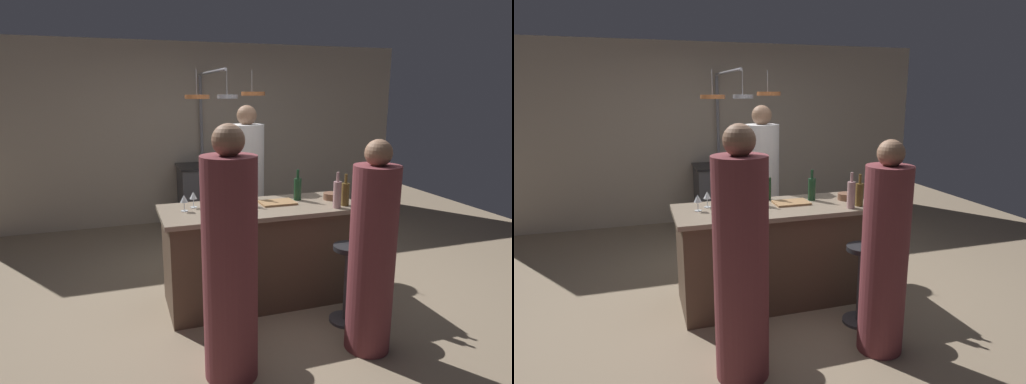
# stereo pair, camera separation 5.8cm
# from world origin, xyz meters

# --- Properties ---
(ground_plane) EXTENTS (9.00, 9.00, 0.00)m
(ground_plane) POSITION_xyz_m (0.00, 0.00, 0.00)
(ground_plane) COLOR gray
(back_wall) EXTENTS (6.40, 0.16, 2.60)m
(back_wall) POSITION_xyz_m (0.00, 2.85, 1.30)
(back_wall) COLOR #BCAD99
(back_wall) RESTS_ON ground_plane
(kitchen_island) EXTENTS (1.80, 0.72, 0.90)m
(kitchen_island) POSITION_xyz_m (0.00, 0.00, 0.45)
(kitchen_island) COLOR brown
(kitchen_island) RESTS_ON ground_plane
(stove_range) EXTENTS (0.80, 0.64, 0.89)m
(stove_range) POSITION_xyz_m (0.00, 2.45, 0.45)
(stove_range) COLOR #47474C
(stove_range) RESTS_ON ground_plane
(chef) EXTENTS (0.37, 0.37, 1.77)m
(chef) POSITION_xyz_m (0.14, 0.89, 0.82)
(chef) COLOR white
(chef) RESTS_ON ground_plane
(bar_stool_right) EXTENTS (0.28, 0.28, 0.68)m
(bar_stool_right) POSITION_xyz_m (0.55, -0.62, 0.38)
(bar_stool_right) COLOR #4C4C51
(bar_stool_right) RESTS_ON ground_plane
(guest_right) EXTENTS (0.34, 0.34, 1.59)m
(guest_right) POSITION_xyz_m (0.51, -1.01, 0.74)
(guest_right) COLOR brown
(guest_right) RESTS_ON ground_plane
(bar_stool_left) EXTENTS (0.28, 0.28, 0.68)m
(bar_stool_left) POSITION_xyz_m (-0.53, -0.62, 0.38)
(bar_stool_left) COLOR #4C4C51
(bar_stool_left) RESTS_ON ground_plane
(guest_left) EXTENTS (0.36, 0.36, 1.72)m
(guest_left) POSITION_xyz_m (-0.55, -1.00, 0.80)
(guest_left) COLOR brown
(guest_left) RESTS_ON ground_plane
(overhead_pot_rack) EXTENTS (0.93, 1.54, 2.17)m
(overhead_pot_rack) POSITION_xyz_m (0.02, 1.78, 1.69)
(overhead_pot_rack) COLOR gray
(overhead_pot_rack) RESTS_ON ground_plane
(cutting_board) EXTENTS (0.32, 0.22, 0.02)m
(cutting_board) POSITION_xyz_m (0.18, 0.05, 0.91)
(cutting_board) COLOR #997047
(cutting_board) RESTS_ON kitchen_island
(pepper_mill) EXTENTS (0.05, 0.05, 0.21)m
(pepper_mill) POSITION_xyz_m (-0.26, 0.21, 1.01)
(pepper_mill) COLOR #382319
(pepper_mill) RESTS_ON kitchen_island
(wine_bottle_white) EXTENTS (0.07, 0.07, 0.29)m
(wine_bottle_white) POSITION_xyz_m (-0.15, 0.13, 1.01)
(wine_bottle_white) COLOR gray
(wine_bottle_white) RESTS_ON kitchen_island
(wine_bottle_red) EXTENTS (0.07, 0.07, 0.30)m
(wine_bottle_red) POSITION_xyz_m (0.01, 0.26, 1.02)
(wine_bottle_red) COLOR #143319
(wine_bottle_red) RESTS_ON kitchen_island
(wine_bottle_amber) EXTENTS (0.07, 0.07, 0.29)m
(wine_bottle_amber) POSITION_xyz_m (0.73, -0.20, 1.01)
(wine_bottle_amber) COLOR brown
(wine_bottle_amber) RESTS_ON kitchen_island
(wine_bottle_rose) EXTENTS (0.07, 0.07, 0.32)m
(wine_bottle_rose) POSITION_xyz_m (0.63, -0.25, 1.03)
(wine_bottle_rose) COLOR #B78C8E
(wine_bottle_rose) RESTS_ON kitchen_island
(wine_bottle_green) EXTENTS (0.07, 0.07, 0.29)m
(wine_bottle_green) POSITION_xyz_m (0.41, 0.12, 1.01)
(wine_bottle_green) COLOR #193D23
(wine_bottle_green) RESTS_ON kitchen_island
(wine_glass_near_left_guest) EXTENTS (0.07, 0.07, 0.15)m
(wine_glass_near_left_guest) POSITION_xyz_m (-0.68, 0.05, 1.01)
(wine_glass_near_left_guest) COLOR silver
(wine_glass_near_left_guest) RESTS_ON kitchen_island
(wine_glass_near_right_guest) EXTENTS (0.07, 0.07, 0.15)m
(wine_glass_near_right_guest) POSITION_xyz_m (-0.59, 0.15, 1.01)
(wine_glass_near_right_guest) COLOR silver
(wine_glass_near_right_guest) RESTS_ON kitchen_island
(mixing_bowl_ceramic) EXTENTS (0.20, 0.20, 0.06)m
(mixing_bowl_ceramic) POSITION_xyz_m (-0.30, 0.06, 0.93)
(mixing_bowl_ceramic) COLOR silver
(mixing_bowl_ceramic) RESTS_ON kitchen_island
(mixing_bowl_wooden) EXTENTS (0.16, 0.16, 0.06)m
(mixing_bowl_wooden) POSITION_xyz_m (0.72, 0.04, 0.93)
(mixing_bowl_wooden) COLOR brown
(mixing_bowl_wooden) RESTS_ON kitchen_island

